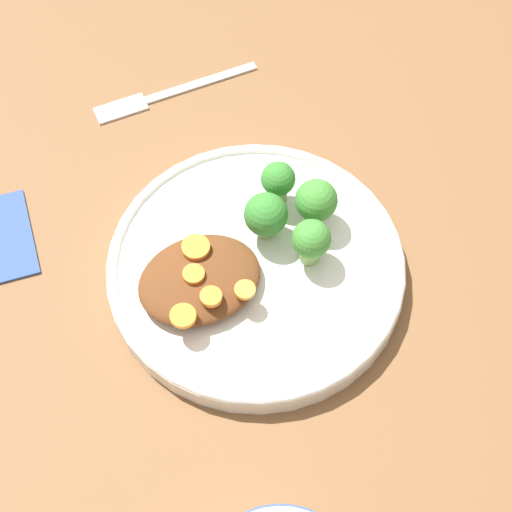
{
  "coord_description": "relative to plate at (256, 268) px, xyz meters",
  "views": [
    {
      "loc": [
        -0.38,
        0.17,
        0.73
      ],
      "look_at": [
        0.0,
        0.0,
        0.04
      ],
      "focal_mm": 60.0,
      "sensor_mm": 36.0,
      "label": 1
    }
  ],
  "objects": [
    {
      "name": "carrot_slice_3",
      "position": [
        -0.04,
        0.09,
        0.03
      ],
      "size": [
        0.02,
        0.02,
        0.01
      ],
      "primitive_type": "cylinder",
      "color": "orange",
      "rests_on": "stew_mound"
    },
    {
      "name": "broccoli_floret_3",
      "position": [
        0.03,
        -0.02,
        0.04
      ],
      "size": [
        0.04,
        0.04,
        0.06
      ],
      "color": "#7FA85B",
      "rests_on": "plate"
    },
    {
      "name": "broccoli_floret_2",
      "position": [
        0.02,
        -0.07,
        0.04
      ],
      "size": [
        0.04,
        0.04,
        0.06
      ],
      "color": "#7FA85B",
      "rests_on": "plate"
    },
    {
      "name": "carrot_slice_0",
      "position": [
        -0.0,
        0.06,
        0.03
      ],
      "size": [
        0.02,
        0.02,
        0.0
      ],
      "primitive_type": "cylinder",
      "color": "orange",
      "rests_on": "stew_mound"
    },
    {
      "name": "broccoli_floret_0",
      "position": [
        -0.02,
        -0.05,
        0.04
      ],
      "size": [
        0.04,
        0.04,
        0.05
      ],
      "color": "#7FA85B",
      "rests_on": "plate"
    },
    {
      "name": "broccoli_floret_1",
      "position": [
        0.06,
        -0.05,
        0.04
      ],
      "size": [
        0.03,
        0.03,
        0.05
      ],
      "color": "#759E51",
      "rests_on": "plate"
    },
    {
      "name": "ground_plane",
      "position": [
        0.0,
        0.0,
        -0.01
      ],
      "size": [
        4.0,
        4.0,
        0.0
      ],
      "primitive_type": "plane",
      "color": "brown"
    },
    {
      "name": "carrot_slice_2",
      "position": [
        -0.03,
        0.06,
        0.03
      ],
      "size": [
        0.02,
        0.02,
        0.01
      ],
      "primitive_type": "cylinder",
      "color": "orange",
      "rests_on": "stew_mound"
    },
    {
      "name": "fork",
      "position": [
        0.25,
        0.0,
        -0.01
      ],
      "size": [
        0.03,
        0.19,
        0.01
      ],
      "rotation": [
        0.0,
        0.0,
        7.84
      ],
      "color": "silver",
      "rests_on": "ground_plane"
    },
    {
      "name": "plate",
      "position": [
        0.0,
        0.0,
        0.0
      ],
      "size": [
        0.29,
        0.29,
        0.03
      ],
      "color": "silver",
      "rests_on": "ground_plane"
    },
    {
      "name": "stew_mound",
      "position": [
        -0.0,
        0.06,
        0.02
      ],
      "size": [
        0.09,
        0.12,
        0.02
      ],
      "primitive_type": "ellipsoid",
      "color": "#5B3319",
      "rests_on": "plate"
    },
    {
      "name": "carrot_slice_4",
      "position": [
        -0.03,
        0.03,
        0.03
      ],
      "size": [
        0.02,
        0.02,
        0.0
      ],
      "primitive_type": "cylinder",
      "color": "orange",
      "rests_on": "stew_mound"
    },
    {
      "name": "carrot_slice_1",
      "position": [
        0.03,
        0.05,
        0.03
      ],
      "size": [
        0.03,
        0.03,
        0.0
      ],
      "primitive_type": "cylinder",
      "color": "orange",
      "rests_on": "stew_mound"
    }
  ]
}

